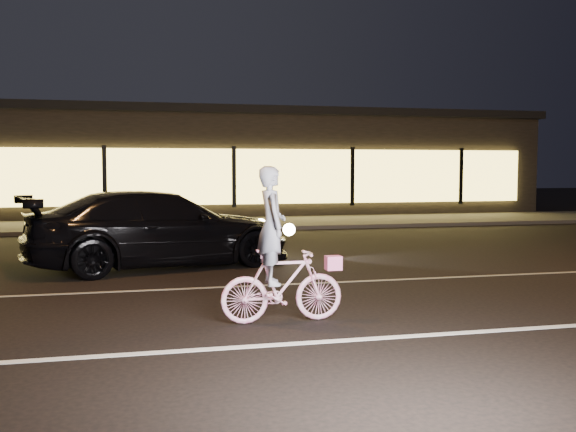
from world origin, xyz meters
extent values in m
plane|color=black|center=(0.00, 0.00, 0.00)|extent=(90.00, 90.00, 0.00)
cube|color=silver|center=(0.00, -1.50, 0.00)|extent=(60.00, 0.12, 0.01)
cube|color=gray|center=(0.00, 2.00, 0.00)|extent=(60.00, 0.10, 0.01)
cube|color=#383533|center=(0.00, 13.00, 0.06)|extent=(30.00, 4.00, 0.12)
cube|color=black|center=(0.00, 19.00, 2.00)|extent=(25.00, 8.00, 4.00)
cube|color=black|center=(0.00, 19.00, 4.05)|extent=(25.40, 8.40, 0.30)
cube|color=#EECB53|center=(0.00, 14.90, 1.60)|extent=(23.00, 0.15, 2.00)
cube|color=black|center=(-4.50, 14.82, 1.60)|extent=(0.15, 0.08, 2.20)
cube|color=black|center=(0.00, 14.82, 1.60)|extent=(0.15, 0.08, 2.20)
cube|color=black|center=(4.50, 14.82, 1.60)|extent=(0.15, 0.08, 2.20)
cube|color=black|center=(9.00, 14.82, 1.60)|extent=(0.15, 0.08, 2.20)
imported|color=#DF3B85|center=(-1.68, -0.50, 0.46)|extent=(1.55, 0.44, 0.93)
imported|color=white|center=(-1.81, -0.50, 1.22)|extent=(0.35, 0.53, 1.46)
cube|color=#FF5AA7|center=(-1.01, -0.50, 0.73)|extent=(0.19, 0.16, 0.18)
imported|color=black|center=(-2.99, 4.40, 0.74)|extent=(5.46, 3.25, 1.48)
sphere|color=#FFF2BF|center=(-0.77, 5.65, 0.68)|extent=(0.25, 0.25, 0.25)
sphere|color=#FFF2BF|center=(-0.44, 4.33, 0.68)|extent=(0.25, 0.25, 0.25)
camera|label=1|loc=(-3.41, -8.19, 1.93)|focal=40.00mm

